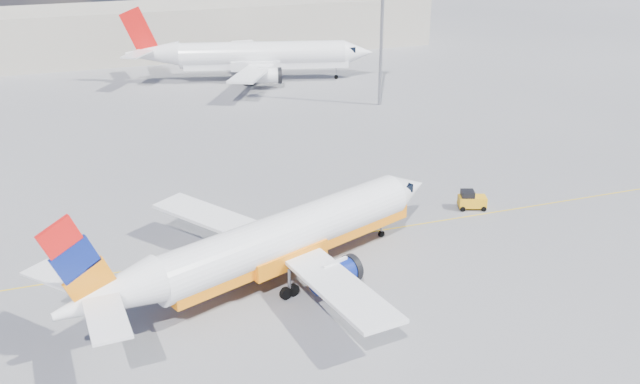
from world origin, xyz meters
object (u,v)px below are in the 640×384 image
object	(u,v)px
gse_tug	(471,200)
second_jet	(255,56)
traffic_cone	(355,318)
main_jet	(278,240)

from	to	relation	value
gse_tug	second_jet	bearing A→B (deg)	115.75
second_jet	gse_tug	distance (m)	49.26
gse_tug	traffic_cone	distance (m)	20.13
main_jet	gse_tug	distance (m)	19.75
main_jet	gse_tug	xyz separation A→B (m)	(18.62, 6.17, -2.31)
second_jet	gse_tug	xyz separation A→B (m)	(5.84, -48.83, -2.73)
second_jet	gse_tug	bearing A→B (deg)	-68.93
second_jet	traffic_cone	xyz separation A→B (m)	(-9.82, -61.47, -3.22)
main_jet	second_jet	xyz separation A→B (m)	(12.78, 55.00, 0.43)
main_jet	gse_tug	size ratio (longest dim) A/B	11.76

